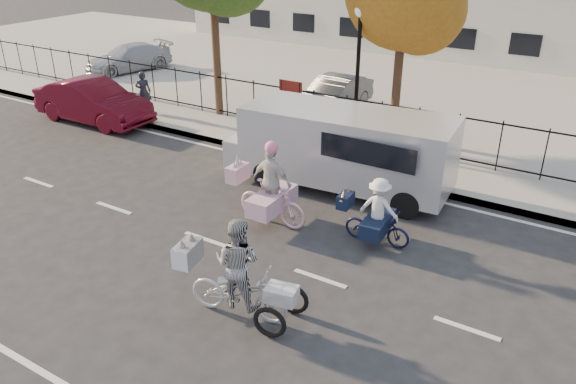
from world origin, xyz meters
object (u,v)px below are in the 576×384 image
Objects in this scene: unicorn_bike at (271,194)px; lot_car_c at (334,95)px; bull_bike at (377,218)px; red_sedan at (93,102)px; pedestrian at (143,92)px; lamppost at (359,53)px; lot_car_a at (128,58)px; zebra_trike at (239,280)px; white_van at (343,146)px.

lot_car_c is at bearing 17.31° from unicorn_bike.
bull_bike reaches higher than red_sedan.
pedestrian reaches higher than red_sedan.
unicorn_bike is at bearing -69.98° from lot_car_c.
lamppost is 2.52× the size of bull_bike.
unicorn_bike reaches higher than pedestrian.
pedestrian is at bearing -34.99° from red_sedan.
red_sedan is 3.02× the size of pedestrian.
bull_bike is 0.41× the size of lot_car_a.
red_sedan is at bearing -166.06° from lamppost.
zebra_trike is 6.07m from white_van.
white_van is at bearing -92.14° from red_sedan.
lamppost is at bearing 145.82° from pedestrian.
unicorn_bike is 2.80m from white_van.
white_van is 15.64m from lot_car_a.
zebra_trike is 12.19m from lot_car_c.
red_sedan is 1.19× the size of lot_car_c.
pedestrian is at bearing -23.12° from lot_car_a.
white_van is at bearing -11.21° from unicorn_bike.
lamppost reaches higher than lot_car_a.
bull_bike is 18.40m from lot_car_a.
lot_car_a is (-16.38, 8.38, 0.12)m from bull_bike.
pedestrian is at bearing -174.40° from lamppost.
lot_car_a is (-4.24, 5.82, -0.00)m from red_sedan.
lot_car_c is (-5.11, 7.77, 0.16)m from bull_bike.
zebra_trike is 12.71m from red_sedan.
bull_bike is 0.44× the size of lot_car_c.
bull_bike is (1.09, 3.73, -0.14)m from zebra_trike.
white_van is (-2.00, 2.26, 0.56)m from bull_bike.
zebra_trike is 0.60× the size of lot_car_c.
white_van is 6.34m from lot_car_c.
lot_car_a is at bearing 165.39° from lamppost.
lamppost is 1.11× the size of lot_car_c.
zebra_trike is at bearing 160.58° from bull_bike.
zebra_trike is 0.51× the size of red_sedan.
zebra_trike is 1.53× the size of pedestrian.
zebra_trike reaches higher than lot_car_a.
lot_car_a is 11.29m from lot_car_c.
unicorn_bike reaches higher than lot_car_a.
unicorn_bike is at bearing -16.30° from lot_car_a.
lot_car_a is at bearing 152.53° from white_van.
pedestrian is at bearing 164.43° from white_van.
zebra_trike reaches higher than red_sedan.
white_van is at bearing 38.37° from bull_bike.
bull_bike is at bearing -10.83° from lot_car_a.
bull_bike is at bearing -54.02° from lot_car_c.
bull_bike is 0.37× the size of red_sedan.
lamppost is 5.83m from unicorn_bike.
lamppost reaches higher than lot_car_c.
zebra_trike is at bearing 102.34° from pedestrian.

